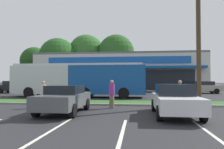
% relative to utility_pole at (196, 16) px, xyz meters
% --- Properties ---
extents(grass_median, '(56.00, 2.20, 0.12)m').
position_rel_utility_pole_xyz_m(grass_median, '(-6.25, 0.25, -6.01)').
color(grass_median, '#2D5B23').
rests_on(grass_median, ground_plane).
extents(curb_lip, '(56.00, 0.24, 0.12)m').
position_rel_utility_pole_xyz_m(curb_lip, '(-6.25, -0.97, -6.01)').
color(curb_lip, gray).
rests_on(curb_lip, ground_plane).
extents(parking_stripe_1, '(0.12, 4.80, 0.01)m').
position_rel_utility_pole_xyz_m(parking_stripe_1, '(-6.89, -8.03, -6.06)').
color(parking_stripe_1, silver).
rests_on(parking_stripe_1, ground_plane).
extents(parking_stripe_2, '(0.12, 4.80, 0.01)m').
position_rel_utility_pole_xyz_m(parking_stripe_2, '(-4.52, -8.28, -6.06)').
color(parking_stripe_2, silver).
rests_on(parking_stripe_2, ground_plane).
extents(parking_stripe_3, '(0.12, 4.80, 0.01)m').
position_rel_utility_pole_xyz_m(parking_stripe_3, '(-1.75, -8.05, -6.06)').
color(parking_stripe_3, silver).
rests_on(parking_stripe_3, ground_plane).
extents(storefront_building, '(26.55, 14.14, 5.92)m').
position_rel_utility_pole_xyz_m(storefront_building, '(-6.94, 22.65, -3.10)').
color(storefront_building, beige).
rests_on(storefront_building, ground_plane).
extents(tree_far_left, '(6.28, 6.28, 9.13)m').
position_rel_utility_pole_xyz_m(tree_far_left, '(-27.22, 30.60, -0.09)').
color(tree_far_left, '#473323').
rests_on(tree_far_left, ground_plane).
extents(tree_left, '(7.93, 7.93, 10.73)m').
position_rel_utility_pole_xyz_m(tree_left, '(-21.05, 29.02, 0.69)').
color(tree_left, '#473323').
rests_on(tree_left, ground_plane).
extents(tree_mid_left, '(8.14, 8.14, 12.05)m').
position_rel_utility_pole_xyz_m(tree_mid_left, '(-15.52, 32.35, 1.90)').
color(tree_mid_left, '#473323').
rests_on(tree_mid_left, ground_plane).
extents(tree_mid, '(7.90, 7.90, 11.60)m').
position_rel_utility_pole_xyz_m(tree_mid, '(-8.52, 31.02, 1.57)').
color(tree_mid, '#473323').
rests_on(tree_mid, ground_plane).
extents(utility_pole, '(3.03, 2.40, 11.42)m').
position_rel_utility_pole_xyz_m(utility_pole, '(0.00, 0.00, 0.00)').
color(utility_pole, '#4C3826').
rests_on(utility_pole, ground_plane).
extents(city_bus, '(13.03, 2.77, 3.25)m').
position_rel_utility_pole_xyz_m(city_bus, '(-9.74, 5.36, -4.30)').
color(city_bus, '#144793').
rests_on(city_bus, ground_plane).
extents(car_0, '(1.96, 4.40, 1.49)m').
position_rel_utility_pole_xyz_m(car_0, '(-2.27, -4.48, -5.31)').
color(car_0, silver).
rests_on(car_0, ground_plane).
extents(car_1, '(4.12, 1.89, 1.50)m').
position_rel_utility_pole_xyz_m(car_1, '(4.23, 12.57, -5.29)').
color(car_1, '#9E998C').
rests_on(car_1, ground_plane).
extents(car_2, '(4.12, 1.89, 1.39)m').
position_rel_utility_pole_xyz_m(car_2, '(-5.06, 10.59, -5.34)').
color(car_2, navy).
rests_on(car_2, ground_plane).
extents(car_3, '(4.31, 1.91, 1.54)m').
position_rel_utility_pole_xyz_m(car_3, '(-19.70, 10.60, -5.28)').
color(car_3, black).
rests_on(car_3, ground_plane).
extents(car_5, '(1.95, 4.11, 1.41)m').
position_rel_utility_pole_xyz_m(car_5, '(-7.74, -4.32, -5.33)').
color(car_5, '#515459').
rests_on(car_5, ground_plane).
extents(pedestrian_near_bench, '(0.34, 0.34, 1.67)m').
position_rel_utility_pole_xyz_m(pedestrian_near_bench, '(-1.43, -1.56, -5.23)').
color(pedestrian_near_bench, '#1E2338').
rests_on(pedestrian_near_bench, ground_plane).
extents(pedestrian_by_pole, '(0.34, 0.34, 1.68)m').
position_rel_utility_pole_xyz_m(pedestrian_by_pole, '(-5.53, -2.30, -5.22)').
color(pedestrian_by_pole, '#726651').
rests_on(pedestrian_by_pole, ground_plane).
extents(pedestrian_mid, '(0.33, 0.33, 1.62)m').
position_rel_utility_pole_xyz_m(pedestrian_mid, '(-9.67, -2.62, -5.25)').
color(pedestrian_mid, black).
rests_on(pedestrian_mid, ground_plane).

